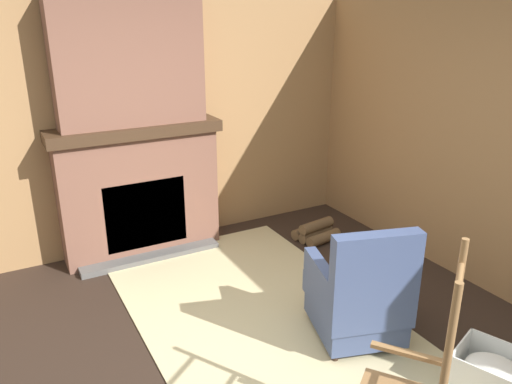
# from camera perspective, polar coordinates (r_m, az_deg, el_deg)

# --- Properties ---
(wood_panel_wall_left) EXTENTS (0.06, 5.53, 2.55)m
(wood_panel_wall_left) POSITION_cam_1_polar(r_m,az_deg,el_deg) (5.18, -14.29, 7.17)
(wood_panel_wall_left) COLOR #9E7247
(wood_panel_wall_left) RESTS_ON ground
(fireplace_hearth) EXTENTS (0.56, 1.66, 1.34)m
(fireplace_hearth) POSITION_cam_1_polar(r_m,az_deg,el_deg) (5.14, -13.10, 0.12)
(fireplace_hearth) COLOR brown
(fireplace_hearth) RESTS_ON ground
(chimney_breast) EXTENTS (0.31, 1.37, 1.18)m
(chimney_breast) POSITION_cam_1_polar(r_m,az_deg,el_deg) (4.89, -14.33, 14.30)
(chimney_breast) COLOR brown
(chimney_breast) RESTS_ON fireplace_hearth
(area_rug) EXTENTS (3.46, 1.89, 0.01)m
(area_rug) POSITION_cam_1_polar(r_m,az_deg,el_deg) (4.11, 1.74, -15.08)
(area_rug) COLOR #C6B789
(area_rug) RESTS_ON ground
(armchair) EXTENTS (0.84, 0.80, 0.98)m
(armchair) POSITION_cam_1_polar(r_m,az_deg,el_deg) (3.88, 11.63, -11.72)
(armchair) COLOR #3D4C75
(armchair) RESTS_ON ground
(firewood_stack) EXTENTS (0.42, 0.47, 0.22)m
(firewood_stack) POSITION_cam_1_polar(r_m,az_deg,el_deg) (5.53, 6.89, -4.57)
(firewood_stack) COLOR brown
(firewood_stack) RESTS_ON ground
(laundry_basket) EXTENTS (0.58, 0.54, 0.28)m
(laundry_basket) POSITION_cam_1_polar(r_m,az_deg,el_deg) (3.80, 25.54, -18.23)
(laundry_basket) COLOR white
(laundry_basket) RESTS_ON ground
(oil_lamp_vase) EXTENTS (0.10, 0.10, 0.26)m
(oil_lamp_vase) POSITION_cam_1_polar(r_m,az_deg,el_deg) (4.88, -20.19, 7.72)
(oil_lamp_vase) COLOR silver
(oil_lamp_vase) RESTS_ON fireplace_hearth
(storage_case) EXTENTS (0.15, 0.21, 0.13)m
(storage_case) POSITION_cam_1_polar(r_m,az_deg,el_deg) (5.09, -10.05, 8.80)
(storage_case) COLOR brown
(storage_case) RESTS_ON fireplace_hearth
(decorative_plate_on_mantel) EXTENTS (0.07, 0.27, 0.27)m
(decorative_plate_on_mantel) POSITION_cam_1_polar(r_m,az_deg,el_deg) (4.98, -15.18, 8.94)
(decorative_plate_on_mantel) COLOR gold
(decorative_plate_on_mantel) RESTS_ON fireplace_hearth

